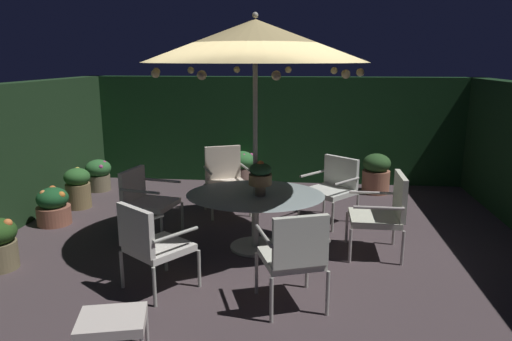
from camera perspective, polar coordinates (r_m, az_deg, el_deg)
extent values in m
cube|color=#493C3F|center=(6.14, 0.59, -9.07)|extent=(7.46, 7.03, 0.02)
cube|color=#15371A|center=(9.13, 2.59, 4.93)|extent=(7.46, 0.30, 2.00)
cylinder|color=#B4B3A4|center=(6.06, -0.09, -9.11)|extent=(0.63, 0.63, 0.03)
cylinder|color=#B4B3A4|center=(5.95, -0.09, -6.21)|extent=(0.09, 0.09, 0.68)
ellipsoid|color=#9BACAC|center=(5.84, -0.09, -2.92)|extent=(1.71, 1.42, 0.03)
cylinder|color=#B5B2A6|center=(5.71, -0.09, 2.19)|extent=(0.06, 0.06, 2.45)
cone|color=#D4BA78|center=(5.61, -0.10, 15.31)|extent=(2.61, 2.61, 0.48)
sphere|color=#B5B2A6|center=(5.63, -0.10, 18.15)|extent=(0.07, 0.07, 0.07)
sphere|color=#F9DB8C|center=(5.56, 12.41, 11.44)|extent=(0.09, 0.09, 0.09)
sphere|color=#F9DB8C|center=(6.31, 9.38, 11.75)|extent=(0.09, 0.09, 0.09)
sphere|color=#F9DB8C|center=(6.72, 3.90, 11.98)|extent=(0.09, 0.09, 0.09)
sphere|color=#F9DB8C|center=(6.78, -2.32, 12.01)|extent=(0.09, 0.09, 0.09)
sphere|color=#F9DB8C|center=(6.50, -7.83, 11.84)|extent=(0.09, 0.09, 0.09)
sphere|color=#F9DB8C|center=(5.90, -11.88, 11.55)|extent=(0.09, 0.09, 0.09)
sphere|color=#F9DB8C|center=(5.12, -11.98, 11.32)|extent=(0.09, 0.09, 0.09)
sphere|color=#F9DB8C|center=(4.55, -6.54, 11.31)|extent=(0.09, 0.09, 0.09)
sphere|color=#F9DB8C|center=(4.44, 2.45, 11.33)|extent=(0.09, 0.09, 0.09)
sphere|color=#F9DB8C|center=(4.92, 10.74, 11.31)|extent=(0.09, 0.09, 0.09)
cylinder|color=#866D52|center=(5.74, 0.52, -2.35)|extent=(0.13, 0.13, 0.14)
cylinder|color=olive|center=(5.70, 0.53, -1.08)|extent=(0.28, 0.28, 0.13)
ellipsoid|color=#264C2F|center=(5.67, 0.53, 0.13)|extent=(0.27, 0.27, 0.16)
sphere|color=orange|center=(5.66, 0.53, 0.72)|extent=(0.09, 0.09, 0.09)
cylinder|color=#B5B4AB|center=(6.61, 9.19, -5.57)|extent=(0.04, 0.04, 0.42)
cylinder|color=#B5B4AB|center=(6.98, 5.20, -4.42)|extent=(0.04, 0.04, 0.42)
cylinder|color=#B5B4AB|center=(7.05, 12.07, -4.49)|extent=(0.04, 0.04, 0.42)
cylinder|color=#B5B4AB|center=(7.40, 8.18, -3.47)|extent=(0.04, 0.04, 0.42)
cube|color=silver|center=(6.93, 8.72, -2.54)|extent=(0.82, 0.82, 0.07)
cube|color=silver|center=(7.08, 10.18, -0.13)|extent=(0.48, 0.43, 0.44)
cylinder|color=#B5B4AB|center=(6.70, 10.84, -1.28)|extent=(0.39, 0.44, 0.04)
cylinder|color=#B5B4AB|center=(7.07, 6.83, -0.37)|extent=(0.39, 0.44, 0.04)
cylinder|color=#B3B5A5|center=(7.14, -0.67, -3.95)|extent=(0.04, 0.04, 0.42)
cylinder|color=#B3B5A5|center=(7.00, -5.28, -4.36)|extent=(0.04, 0.04, 0.42)
cylinder|color=#B3B5A5|center=(7.63, -1.83, -2.82)|extent=(0.04, 0.04, 0.42)
cylinder|color=#B3B5A5|center=(7.50, -6.15, -3.17)|extent=(0.04, 0.04, 0.42)
cube|color=beige|center=(7.25, -3.51, -1.70)|extent=(0.73, 0.71, 0.07)
cube|color=beige|center=(7.42, -4.01, 0.97)|extent=(0.54, 0.28, 0.52)
cylinder|color=#B3B5A5|center=(7.26, -1.29, 0.35)|extent=(0.24, 0.48, 0.04)
cylinder|color=#B3B5A5|center=(7.12, -5.82, 0.03)|extent=(0.24, 0.48, 0.04)
cylinder|color=#B3B3AC|center=(6.66, -8.83, -5.46)|extent=(0.04, 0.04, 0.40)
cylinder|color=#B3B3AC|center=(6.18, -11.23, -7.08)|extent=(0.04, 0.04, 0.40)
cylinder|color=#B3B3AC|center=(6.94, -13.20, -4.91)|extent=(0.04, 0.04, 0.40)
cylinder|color=#B3B3AC|center=(6.48, -15.82, -6.39)|extent=(0.04, 0.04, 0.40)
cube|color=silver|center=(6.49, -12.37, -3.96)|extent=(0.68, 0.67, 0.07)
cube|color=silver|center=(6.56, -14.61, -1.64)|extent=(0.17, 0.56, 0.42)
cylinder|color=#B3B3AC|center=(6.66, -11.24, -1.18)|extent=(0.56, 0.15, 0.04)
cylinder|color=#B3B3AC|center=(6.18, -13.83, -2.46)|extent=(0.56, 0.15, 0.04)
cylinder|color=#B2B4A9|center=(5.47, -10.78, -9.79)|extent=(0.04, 0.04, 0.41)
cylinder|color=#B2B4A9|center=(5.06, -6.85, -11.62)|extent=(0.04, 0.04, 0.41)
cylinder|color=#B2B4A9|center=(5.19, -15.81, -11.39)|extent=(0.04, 0.04, 0.41)
cylinder|color=#B2B4A9|center=(4.76, -12.10, -13.54)|extent=(0.04, 0.04, 0.41)
cube|color=silver|center=(5.02, -11.51, -9.07)|extent=(0.77, 0.77, 0.07)
cube|color=silver|center=(4.79, -14.26, -6.95)|extent=(0.47, 0.37, 0.46)
cylinder|color=#B2B4A9|center=(5.16, -13.49, -5.97)|extent=(0.35, 0.45, 0.04)
cylinder|color=#B2B4A9|center=(4.73, -9.59, -7.61)|extent=(0.35, 0.45, 0.04)
cylinder|color=#B5B3A9|center=(4.89, 0.06, -12.23)|extent=(0.04, 0.04, 0.44)
cylinder|color=#B5B3A9|center=(5.03, 6.13, -11.54)|extent=(0.04, 0.04, 0.44)
cylinder|color=#B5B3A9|center=(4.40, 1.86, -15.29)|extent=(0.04, 0.04, 0.44)
cylinder|color=#B5B3A9|center=(4.56, 8.59, -14.38)|extent=(0.04, 0.04, 0.44)
cube|color=silver|center=(4.60, 4.21, -10.46)|extent=(0.68, 0.70, 0.07)
cube|color=silver|center=(4.26, 5.39, -8.52)|extent=(0.51, 0.23, 0.47)
cylinder|color=#B5B3A9|center=(4.44, 0.93, -7.82)|extent=(0.21, 0.52, 0.04)
cylinder|color=#B5B3A9|center=(4.59, 7.48, -7.19)|extent=(0.21, 0.52, 0.04)
cylinder|color=#B9AFAB|center=(5.69, 11.25, -8.86)|extent=(0.04, 0.04, 0.42)
cylinder|color=#B9AFAB|center=(6.27, 10.83, -6.72)|extent=(0.04, 0.04, 0.42)
cylinder|color=#B9AFAB|center=(5.76, 17.19, -8.90)|extent=(0.04, 0.04, 0.42)
cylinder|color=#B9AFAB|center=(6.34, 16.22, -6.79)|extent=(0.04, 0.04, 0.42)
cube|color=silver|center=(5.92, 14.00, -5.58)|extent=(0.59, 0.62, 0.07)
cube|color=silver|center=(5.88, 16.91, -2.92)|extent=(0.07, 0.59, 0.52)
cylinder|color=#B9AFAB|center=(5.56, 14.52, -4.37)|extent=(0.57, 0.04, 0.04)
cylinder|color=#B9AFAB|center=(6.15, 13.78, -2.61)|extent=(0.57, 0.04, 0.04)
cylinder|color=#B3ADA8|center=(4.32, -19.67, -17.83)|extent=(0.03, 0.03, 0.30)
cylinder|color=#B3ADA8|center=(4.25, -12.99, -17.90)|extent=(0.03, 0.03, 0.30)
cube|color=silver|center=(4.01, -16.92, -16.96)|extent=(0.60, 0.53, 0.08)
cylinder|color=#7F7255|center=(9.02, -18.30, -1.40)|extent=(0.39, 0.39, 0.29)
ellipsoid|color=#316D34|center=(8.96, -18.42, 0.25)|extent=(0.45, 0.45, 0.31)
sphere|color=#A83271|center=(8.90, -17.78, 0.87)|extent=(0.08, 0.08, 0.08)
sphere|color=#AC4287|center=(9.02, -17.88, 0.87)|extent=(0.06, 0.06, 0.06)
sphere|color=#A33282|center=(9.11, -18.34, 0.73)|extent=(0.08, 0.08, 0.08)
sphere|color=#AC3479|center=(8.99, -19.34, 0.48)|extent=(0.08, 0.08, 0.08)
sphere|color=#BD2D82|center=(8.90, -19.40, 0.23)|extent=(0.09, 0.09, 0.09)
sphere|color=#AE4281|center=(8.78, -18.14, 0.41)|extent=(0.08, 0.08, 0.08)
cylinder|color=olive|center=(8.09, -20.53, -2.84)|extent=(0.39, 0.39, 0.39)
ellipsoid|color=#32692E|center=(8.01, -20.71, -0.73)|extent=(0.40, 0.40, 0.28)
sphere|color=#E3CB4A|center=(7.92, -20.09, -0.41)|extent=(0.06, 0.06, 0.06)
sphere|color=#F3CD4D|center=(8.03, -20.07, -0.19)|extent=(0.06, 0.06, 0.06)
sphere|color=#E9CB4D|center=(8.13, -20.66, 0.08)|extent=(0.09, 0.09, 0.09)
sphere|color=yellow|center=(8.07, -21.48, -0.36)|extent=(0.07, 0.07, 0.07)
sphere|color=#E4D85A|center=(7.92, -21.44, -0.81)|extent=(0.06, 0.06, 0.06)
sphere|color=gold|center=(7.90, -20.92, -0.78)|extent=(0.08, 0.08, 0.08)
cylinder|color=#AB6A4F|center=(8.68, 14.17, -1.29)|extent=(0.48, 0.48, 0.40)
ellipsoid|color=#2D5427|center=(8.61, 14.29, 0.85)|extent=(0.48, 0.48, 0.34)
sphere|color=silver|center=(8.64, 15.13, 1.42)|extent=(0.07, 0.07, 0.07)
sphere|color=silver|center=(8.71, 13.45, 1.31)|extent=(0.08, 0.08, 0.08)
sphere|color=silver|center=(8.45, 13.94, 1.13)|extent=(0.09, 0.09, 0.09)
cylinder|color=#9F5E48|center=(7.44, -23.08, -4.96)|extent=(0.47, 0.47, 0.26)
ellipsoid|color=#1D5329|center=(7.37, -23.26, -3.09)|extent=(0.44, 0.44, 0.31)
sphere|color=orange|center=(7.24, -22.34, -2.76)|extent=(0.11, 0.11, 0.11)
sphere|color=orange|center=(7.44, -23.25, -2.08)|extent=(0.11, 0.11, 0.11)
sphere|color=#EE8A46|center=(7.31, -24.20, -2.54)|extent=(0.10, 0.10, 0.10)
sphere|color=orange|center=(5.99, -27.66, -5.63)|extent=(0.10, 0.10, 0.10)
sphere|color=#ED7246|center=(6.09, -27.83, -5.75)|extent=(0.09, 0.09, 0.09)
sphere|color=#ED7846|center=(6.22, -28.43, -5.82)|extent=(0.08, 0.08, 0.08)
cylinder|color=#846256|center=(9.01, -1.78, -0.62)|extent=(0.42, 0.42, 0.32)
ellipsoid|color=#327336|center=(8.94, -1.79, 1.23)|extent=(0.50, 0.50, 0.35)
sphere|color=#B84283|center=(8.95, -0.56, 1.87)|extent=(0.08, 0.08, 0.08)
sphere|color=#BF2E8B|center=(9.09, -1.07, 1.98)|extent=(0.08, 0.08, 0.08)
sphere|color=#B42F88|center=(9.02, -2.35, 1.50)|extent=(0.09, 0.09, 0.09)
sphere|color=#AC4689|center=(8.87, -3.02, 1.89)|extent=(0.08, 0.08, 0.08)
sphere|color=#BB4376|center=(8.80, -1.45, 1.84)|extent=(0.06, 0.06, 0.06)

